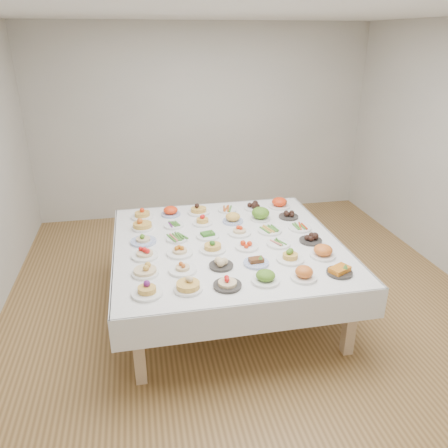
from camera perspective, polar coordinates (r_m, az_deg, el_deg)
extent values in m
plane|color=olive|center=(4.86, 2.26, -9.01)|extent=(5.00, 5.00, 0.00)
cube|color=silver|center=(4.11, 2.94, 26.12)|extent=(5.00, 5.00, 0.02)
cube|color=beige|center=(6.67, -2.71, 12.98)|extent=(5.00, 0.02, 2.80)
cube|color=beige|center=(2.15, 18.98, -12.04)|extent=(5.00, 0.02, 2.80)
cube|color=white|center=(4.27, 0.40, -2.75)|extent=(2.16, 2.16, 0.06)
cube|color=white|center=(5.29, -2.00, 1.25)|extent=(2.18, 0.01, 0.28)
cube|color=white|center=(3.43, 4.19, -12.26)|extent=(2.18, 0.02, 0.28)
cube|color=white|center=(4.64, 13.59, -2.73)|extent=(0.01, 2.18, 0.28)
cube|color=white|center=(4.26, -14.06, -5.27)|extent=(0.02, 2.18, 0.28)
cube|color=#D2AF86|center=(3.64, -11.10, -15.48)|extent=(0.09, 0.09, 0.69)
cube|color=#D2AF86|center=(4.01, 16.16, -11.93)|extent=(0.09, 0.09, 0.69)
cube|color=#D2AF86|center=(5.18, -11.53, -2.98)|extent=(0.09, 0.09, 0.69)
cube|color=#D2AF86|center=(5.44, 7.76, -1.34)|extent=(0.09, 0.09, 0.69)
cylinder|color=white|center=(3.49, -9.99, -8.92)|extent=(0.24, 0.24, 0.02)
cylinder|color=white|center=(3.50, -4.70, -8.47)|extent=(0.23, 0.23, 0.02)
cylinder|color=#2E2B29|center=(3.53, 0.45, -8.08)|extent=(0.23, 0.23, 0.02)
cylinder|color=white|center=(3.62, 5.42, -7.38)|extent=(0.23, 0.23, 0.02)
cylinder|color=white|center=(3.70, 10.35, -6.93)|extent=(0.22, 0.22, 0.02)
cylinder|color=#2E2B29|center=(3.84, 14.83, -6.20)|extent=(0.22, 0.22, 0.02)
cylinder|color=white|center=(3.76, -10.24, -6.35)|extent=(0.23, 0.23, 0.02)
cylinder|color=white|center=(3.77, -5.41, -6.05)|extent=(0.24, 0.24, 0.02)
cylinder|color=#2E2B29|center=(3.82, -0.37, -5.51)|extent=(0.21, 0.21, 0.02)
cylinder|color=#4C66B2|center=(3.87, 4.21, -5.15)|extent=(0.22, 0.22, 0.02)
cylinder|color=white|center=(3.96, 8.61, -4.62)|extent=(0.24, 0.24, 0.02)
cylinder|color=white|center=(4.09, 12.75, -4.07)|extent=(0.23, 0.23, 0.02)
cylinder|color=white|center=(4.05, -10.29, -4.13)|extent=(0.24, 0.24, 0.02)
cylinder|color=white|center=(4.05, -5.78, -3.83)|extent=(0.24, 0.24, 0.02)
cylinder|color=white|center=(4.09, -1.48, -3.39)|extent=(0.24, 0.24, 0.02)
cylinder|color=white|center=(4.15, 2.99, -3.05)|extent=(0.22, 0.22, 0.02)
cylinder|color=white|center=(4.23, 7.12, -2.63)|extent=(0.22, 0.22, 0.02)
cylinder|color=#2E2B29|center=(4.35, 11.24, -2.19)|extent=(0.22, 0.22, 0.02)
cylinder|color=#4C66B2|center=(4.32, -10.48, -2.30)|extent=(0.25, 0.25, 0.02)
cylinder|color=white|center=(4.33, -6.14, -1.95)|extent=(0.21, 0.21, 0.02)
cylinder|color=white|center=(4.37, -2.14, -1.61)|extent=(0.23, 0.23, 0.02)
cylinder|color=white|center=(4.43, 2.03, -1.21)|extent=(0.23, 0.23, 0.02)
cylinder|color=white|center=(4.50, 5.98, -0.91)|extent=(0.24, 0.24, 0.02)
cylinder|color=white|center=(4.61, 9.87, -0.56)|extent=(0.23, 0.23, 0.02)
cylinder|color=white|center=(4.62, -10.58, -0.53)|extent=(0.22, 0.22, 0.02)
cylinder|color=white|center=(4.63, -6.54, -0.22)|extent=(0.21, 0.21, 0.02)
cylinder|color=white|center=(4.66, -2.82, 0.08)|extent=(0.21, 0.21, 0.02)
cylinder|color=#4C66B2|center=(4.71, 1.16, 0.33)|extent=(0.22, 0.22, 0.02)
cylinder|color=white|center=(4.79, 4.76, 0.66)|extent=(0.21, 0.21, 0.02)
cylinder|color=#2E2B29|center=(4.88, 8.42, 0.92)|extent=(0.21, 0.21, 0.02)
cylinder|color=white|center=(4.91, -10.60, 0.90)|extent=(0.25, 0.25, 0.02)
cylinder|color=#4C66B2|center=(4.93, -6.96, 1.25)|extent=(0.21, 0.21, 0.02)
cylinder|color=white|center=(4.95, -3.33, 1.50)|extent=(0.25, 0.25, 0.02)
cylinder|color=white|center=(5.01, 0.41, 1.80)|extent=(0.21, 0.21, 0.02)
cylinder|color=white|center=(5.08, 3.91, 2.04)|extent=(0.22, 0.22, 0.02)
cylinder|color=white|center=(5.16, 7.23, 2.28)|extent=(0.25, 0.25, 0.02)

